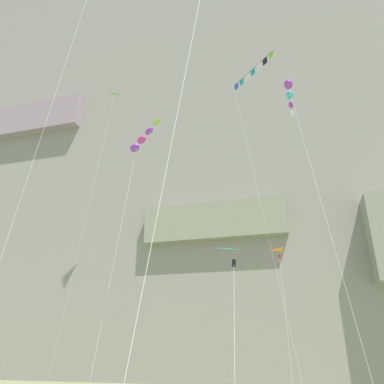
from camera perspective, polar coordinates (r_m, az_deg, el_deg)
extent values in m
cube|color=gray|center=(66.19, 5.97, 7.22)|extent=(180.00, 31.37, 72.55)
cube|color=gray|center=(64.59, -23.10, 9.83)|extent=(17.42, 2.95, 5.07)
cube|color=gray|center=(44.68, 3.51, -4.77)|extent=(16.68, 3.18, 4.40)
pyramid|color=#8CCC33|center=(48.85, -11.77, 14.22)|extent=(1.25, 1.04, 0.28)
cube|color=white|center=(49.10, -11.74, 13.95)|extent=(0.16, 0.32, 0.36)
cylinder|color=silver|center=(41.32, -15.81, -3.77)|extent=(2.50, 2.51, 32.25)
ellipsoid|color=purple|center=(29.52, -8.69, 6.67)|extent=(1.22, 1.19, 0.71)
ellipsoid|color=#CC3399|center=(28.58, -7.66, 7.89)|extent=(1.13, 1.10, 0.60)
ellipsoid|color=purple|center=(27.65, -6.55, 9.18)|extent=(1.05, 1.00, 0.48)
ellipsoid|color=#8CCC33|center=(26.76, -5.35, 10.55)|extent=(0.96, 0.91, 0.36)
cylinder|color=silver|center=(23.61, -11.52, -8.96)|extent=(0.61, 5.29, 17.57)
pyramid|color=orange|center=(31.03, 13.61, -9.47)|extent=(1.24, 1.19, 0.21)
cube|color=red|center=(30.77, 13.19, -9.53)|extent=(0.22, 0.26, 0.33)
cylinder|color=silver|center=(28.64, 14.16, -18.71)|extent=(0.23, 2.90, 10.05)
cylinder|color=black|center=(38.15, 9.20, 17.97)|extent=(4.39, 4.08, 0.03)
cube|color=blue|center=(39.43, 6.76, 15.63)|extent=(0.44, 0.41, 0.61)
cube|color=teal|center=(38.92, 7.56, 16.27)|extent=(0.45, 0.42, 0.61)
cube|color=white|center=(38.42, 8.39, 16.92)|extent=(0.44, 0.41, 0.61)
cube|color=teal|center=(37.93, 9.24, 17.58)|extent=(0.46, 0.43, 0.61)
cube|color=white|center=(37.46, 10.12, 18.26)|extent=(0.43, 0.41, 0.61)
cube|color=black|center=(37.00, 11.03, 18.95)|extent=(0.46, 0.44, 0.61)
cube|color=#8CCC33|center=(36.56, 11.96, 19.65)|extent=(0.46, 0.44, 0.61)
cylinder|color=silver|center=(29.94, 10.35, -1.44)|extent=(4.14, 6.40, 28.03)
ellipsoid|color=purple|center=(25.54, 14.44, 15.57)|extent=(0.57, 0.87, 0.64)
ellipsoid|color=#38B2D1|center=(26.23, 14.65, 14.09)|extent=(0.47, 0.86, 0.54)
ellipsoid|color=purple|center=(26.93, 14.84, 12.69)|extent=(0.37, 0.84, 0.44)
ellipsoid|color=white|center=(27.65, 15.01, 11.37)|extent=(0.27, 0.82, 0.35)
cylinder|color=silver|center=(18.83, 19.43, -2.84)|extent=(1.64, 5.60, 18.71)
pyramid|color=teal|center=(18.69, 7.00, -10.14)|extent=(1.72, 1.61, 0.29)
cube|color=black|center=(19.08, 6.38, -10.71)|extent=(0.29, 0.37, 0.46)
cylinder|color=silver|center=(15.83, 6.48, -21.59)|extent=(0.73, 5.68, 7.29)
cylinder|color=silver|center=(16.33, -19.80, 14.62)|extent=(2.97, 1.28, 25.85)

